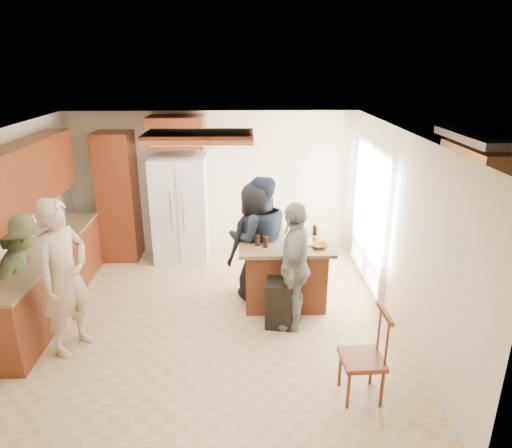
{
  "coord_description": "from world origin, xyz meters",
  "views": [
    {
      "loc": [
        0.52,
        -5.31,
        3.32
      ],
      "look_at": [
        0.7,
        0.65,
        1.15
      ],
      "focal_mm": 32.0,
      "sensor_mm": 36.0,
      "label": 1
    }
  ],
  "objects_px": {
    "person_behind_left": "(260,239)",
    "person_side_right": "(295,266)",
    "person_behind_right": "(257,242)",
    "trash_bin": "(279,303)",
    "kitchen_island": "(284,271)",
    "refrigerator": "(180,209)",
    "spindle_chair": "(364,359)",
    "person_front_left": "(64,277)",
    "person_counter": "(24,276)"
  },
  "relations": [
    {
      "from": "person_behind_left",
      "to": "person_side_right",
      "type": "relative_size",
      "value": 1.07
    },
    {
      "from": "person_behind_right",
      "to": "trash_bin",
      "type": "bearing_deg",
      "value": 81.49
    },
    {
      "from": "kitchen_island",
      "to": "trash_bin",
      "type": "distance_m",
      "value": 0.68
    },
    {
      "from": "person_behind_left",
      "to": "refrigerator",
      "type": "relative_size",
      "value": 1.01
    },
    {
      "from": "trash_bin",
      "to": "kitchen_island",
      "type": "bearing_deg",
      "value": 79.87
    },
    {
      "from": "kitchen_island",
      "to": "spindle_chair",
      "type": "xyz_separation_m",
      "value": [
        0.63,
        -2.02,
        -0.02
      ]
    },
    {
      "from": "person_front_left",
      "to": "person_side_right",
      "type": "bearing_deg",
      "value": -55.42
    },
    {
      "from": "refrigerator",
      "to": "trash_bin",
      "type": "bearing_deg",
      "value": -55.36
    },
    {
      "from": "kitchen_island",
      "to": "person_behind_right",
      "type": "bearing_deg",
      "value": 162.05
    },
    {
      "from": "person_behind_right",
      "to": "kitchen_island",
      "type": "height_order",
      "value": "person_behind_right"
    },
    {
      "from": "person_behind_right",
      "to": "person_counter",
      "type": "xyz_separation_m",
      "value": [
        -2.89,
        -0.87,
        -0.07
      ]
    },
    {
      "from": "person_behind_right",
      "to": "person_counter",
      "type": "bearing_deg",
      "value": -10.82
    },
    {
      "from": "spindle_chair",
      "to": "person_behind_left",
      "type": "bearing_deg",
      "value": 114.2
    },
    {
      "from": "person_behind_right",
      "to": "trash_bin",
      "type": "relative_size",
      "value": 2.76
    },
    {
      "from": "person_counter",
      "to": "refrigerator",
      "type": "xyz_separation_m",
      "value": [
        1.62,
        2.32,
        0.09
      ]
    },
    {
      "from": "person_behind_left",
      "to": "trash_bin",
      "type": "distance_m",
      "value": 1.02
    },
    {
      "from": "person_behind_right",
      "to": "kitchen_island",
      "type": "bearing_deg",
      "value": 134.43
    },
    {
      "from": "person_behind_right",
      "to": "spindle_chair",
      "type": "relative_size",
      "value": 1.75
    },
    {
      "from": "person_behind_left",
      "to": "person_side_right",
      "type": "bearing_deg",
      "value": 111.29
    },
    {
      "from": "person_front_left",
      "to": "kitchen_island",
      "type": "xyz_separation_m",
      "value": [
        2.65,
        1.07,
        -0.47
      ]
    },
    {
      "from": "person_side_right",
      "to": "person_counter",
      "type": "xyz_separation_m",
      "value": [
        -3.34,
        -0.09,
        -0.05
      ]
    },
    {
      "from": "person_counter",
      "to": "trash_bin",
      "type": "xyz_separation_m",
      "value": [
        3.16,
        0.1,
        -0.49
      ]
    },
    {
      "from": "spindle_chair",
      "to": "refrigerator",
      "type": "bearing_deg",
      "value": 122.41
    },
    {
      "from": "trash_bin",
      "to": "spindle_chair",
      "type": "xyz_separation_m",
      "value": [
        0.75,
        -1.38,
        0.13
      ]
    },
    {
      "from": "person_side_right",
      "to": "trash_bin",
      "type": "distance_m",
      "value": 0.56
    },
    {
      "from": "person_front_left",
      "to": "trash_bin",
      "type": "xyz_separation_m",
      "value": [
        2.53,
        0.43,
        -0.63
      ]
    },
    {
      "from": "kitchen_island",
      "to": "spindle_chair",
      "type": "height_order",
      "value": "spindle_chair"
    },
    {
      "from": "person_side_right",
      "to": "trash_bin",
      "type": "height_order",
      "value": "person_side_right"
    },
    {
      "from": "person_side_right",
      "to": "kitchen_island",
      "type": "distance_m",
      "value": 0.76
    },
    {
      "from": "person_behind_right",
      "to": "spindle_chair",
      "type": "distance_m",
      "value": 2.41
    },
    {
      "from": "spindle_chair",
      "to": "kitchen_island",
      "type": "bearing_deg",
      "value": 107.39
    },
    {
      "from": "person_counter",
      "to": "person_behind_right",
      "type": "bearing_deg",
      "value": -71.91
    },
    {
      "from": "kitchen_island",
      "to": "spindle_chair",
      "type": "bearing_deg",
      "value": -72.61
    },
    {
      "from": "person_behind_right",
      "to": "kitchen_island",
      "type": "relative_size",
      "value": 1.36
    },
    {
      "from": "person_front_left",
      "to": "refrigerator",
      "type": "height_order",
      "value": "person_front_left"
    },
    {
      "from": "person_behind_left",
      "to": "person_counter",
      "type": "relative_size",
      "value": 1.13
    },
    {
      "from": "refrigerator",
      "to": "kitchen_island",
      "type": "xyz_separation_m",
      "value": [
        1.65,
        -1.57,
        -0.43
      ]
    },
    {
      "from": "person_side_right",
      "to": "spindle_chair",
      "type": "height_order",
      "value": "person_side_right"
    },
    {
      "from": "refrigerator",
      "to": "kitchen_island",
      "type": "bearing_deg",
      "value": -43.61
    },
    {
      "from": "refrigerator",
      "to": "spindle_chair",
      "type": "relative_size",
      "value": 1.81
    },
    {
      "from": "person_behind_left",
      "to": "person_behind_right",
      "type": "height_order",
      "value": "person_behind_left"
    },
    {
      "from": "kitchen_island",
      "to": "trash_bin",
      "type": "xyz_separation_m",
      "value": [
        -0.12,
        -0.65,
        -0.16
      ]
    },
    {
      "from": "person_behind_left",
      "to": "spindle_chair",
      "type": "xyz_separation_m",
      "value": [
        0.98,
        -2.18,
        -0.46
      ]
    },
    {
      "from": "trash_bin",
      "to": "person_side_right",
      "type": "bearing_deg",
      "value": -3.18
    },
    {
      "from": "kitchen_island",
      "to": "person_counter",
      "type": "bearing_deg",
      "value": -167.12
    },
    {
      "from": "person_counter",
      "to": "kitchen_island",
      "type": "relative_size",
      "value": 1.26
    },
    {
      "from": "person_side_right",
      "to": "person_counter",
      "type": "relative_size",
      "value": 1.06
    },
    {
      "from": "person_front_left",
      "to": "person_counter",
      "type": "relative_size",
      "value": 1.18
    },
    {
      "from": "person_front_left",
      "to": "person_behind_right",
      "type": "bearing_deg",
      "value": -36.27
    },
    {
      "from": "person_side_right",
      "to": "person_counter",
      "type": "bearing_deg",
      "value": -75.51
    }
  ]
}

